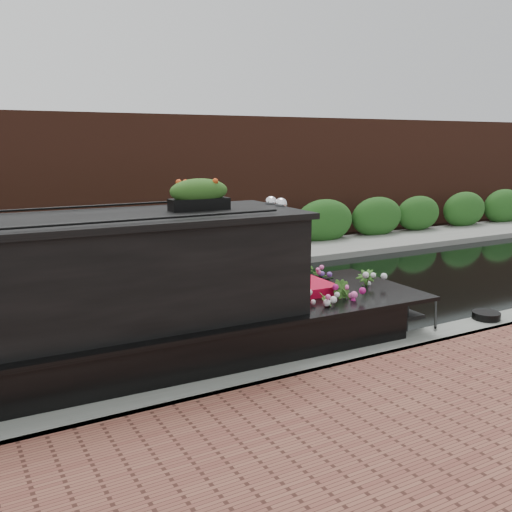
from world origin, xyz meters
TOP-DOWN VIEW (x-y plane):
  - ground at (0.00, 0.00)m, footprint 80.00×80.00m
  - near_bank_coping at (0.00, -3.30)m, footprint 40.00×0.60m
  - far_bank_path at (0.00, 4.20)m, footprint 40.00×2.40m
  - far_hedge at (0.00, 5.10)m, footprint 40.00×1.10m
  - far_brick_wall at (0.00, 7.20)m, footprint 40.00×1.00m
  - rope_fender at (3.07, -1.99)m, footprint 0.34×0.39m
  - coiled_mooring_rope at (4.15, -3.19)m, footprint 0.46×0.46m

SIDE VIEW (x-z plane):
  - ground at x=0.00m, z-range 0.00..0.00m
  - near_bank_coping at x=0.00m, z-range -0.25..0.25m
  - far_bank_path at x=0.00m, z-range -0.17..0.17m
  - far_hedge at x=0.00m, z-range -1.40..1.40m
  - far_brick_wall at x=0.00m, z-range -4.00..4.00m
  - rope_fender at x=3.07m, z-range 0.00..0.34m
  - coiled_mooring_rope at x=4.15m, z-range 0.25..0.37m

